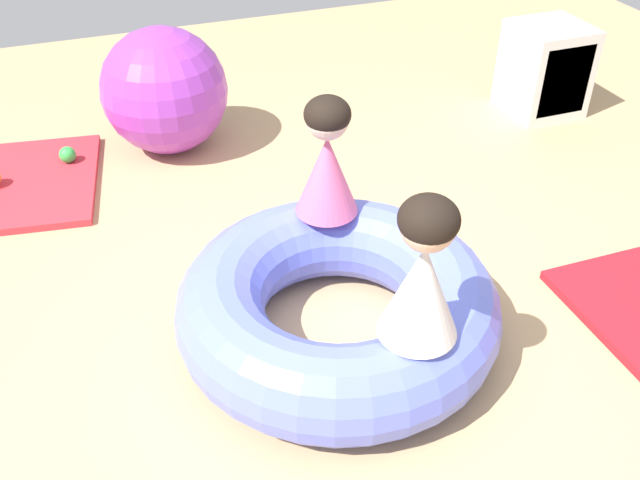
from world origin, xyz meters
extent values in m
plane|color=tan|center=(0.00, 0.00, 0.00)|extent=(8.00, 8.00, 0.00)
torus|color=#6070E5|center=(-0.04, 0.08, 0.18)|extent=(1.29, 1.29, 0.35)
cone|color=white|center=(0.09, -0.33, 0.54)|extent=(0.39, 0.39, 0.36)
sphere|color=#DBAD89|center=(0.09, -0.33, 0.80)|extent=(0.18, 0.18, 0.18)
ellipsoid|color=black|center=(0.09, -0.33, 0.82)|extent=(0.20, 0.20, 0.15)
cone|color=#E5608E|center=(0.07, 0.48, 0.53)|extent=(0.35, 0.35, 0.35)
sphere|color=beige|center=(0.07, 0.48, 0.79)|extent=(0.18, 0.18, 0.18)
ellipsoid|color=black|center=(0.07, 0.48, 0.80)|extent=(0.19, 0.19, 0.15)
sphere|color=green|center=(-0.95, 1.89, 0.09)|extent=(0.09, 0.09, 0.09)
sphere|color=purple|center=(-0.36, 1.94, 0.36)|extent=(0.72, 0.72, 0.72)
cube|color=silver|center=(1.99, 1.60, 0.28)|extent=(0.44, 0.44, 0.56)
cube|color=#2D2D33|center=(1.99, 1.48, 0.28)|extent=(0.34, 0.20, 0.44)
camera|label=1|loc=(-0.84, -1.86, 2.04)|focal=39.48mm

